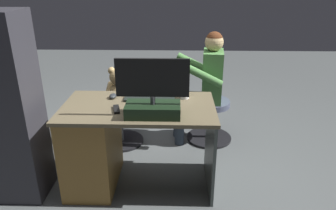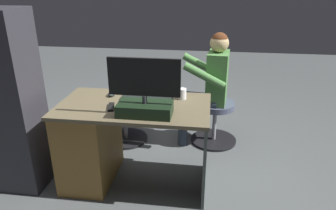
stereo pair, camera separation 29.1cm
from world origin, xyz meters
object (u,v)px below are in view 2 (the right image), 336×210
(keyboard, at_px, (147,98))
(computer_mouse, at_px, (112,94))
(teddy_bear, at_px, (124,85))
(monitor, at_px, (145,99))
(visitor_chair, at_px, (215,119))
(office_chair_teddy, at_px, (125,117))
(desk, at_px, (100,139))
(tv_remote, at_px, (111,107))
(cup, at_px, (182,94))
(person, at_px, (209,81))

(keyboard, bearing_deg, computer_mouse, -4.64)
(keyboard, xyz_separation_m, teddy_bear, (0.37, -0.60, -0.11))
(monitor, bearing_deg, visitor_chair, -118.33)
(visitor_chair, bearing_deg, computer_mouse, 35.96)
(visitor_chair, bearing_deg, office_chair_teddy, 5.89)
(desk, bearing_deg, computer_mouse, -113.91)
(tv_remote, bearing_deg, teddy_bear, -94.88)
(cup, xyz_separation_m, person, (-0.22, -0.64, -0.08))
(visitor_chair, bearing_deg, person, 5.89)
(keyboard, relative_size, computer_mouse, 4.38)
(monitor, xyz_separation_m, visitor_chair, (-0.54, -1.01, -0.59))
(desk, bearing_deg, tv_remote, 147.99)
(computer_mouse, distance_m, office_chair_teddy, 0.74)
(desk, distance_m, cup, 0.80)
(desk, height_order, computer_mouse, computer_mouse)
(person, bearing_deg, cup, 70.66)
(monitor, distance_m, office_chair_teddy, 1.16)
(cup, distance_m, teddy_bear, 0.88)
(tv_remote, distance_m, office_chair_teddy, 0.95)
(cup, relative_size, tv_remote, 0.59)
(tv_remote, relative_size, office_chair_teddy, 0.32)
(keyboard, xyz_separation_m, tv_remote, (0.24, 0.24, -0.00))
(desk, relative_size, computer_mouse, 12.75)
(monitor, relative_size, office_chair_teddy, 1.11)
(cup, height_order, teddy_bear, teddy_bear)
(monitor, xyz_separation_m, teddy_bear, (0.42, -0.92, -0.22))
(keyboard, relative_size, teddy_bear, 1.09)
(office_chair_teddy, xyz_separation_m, visitor_chair, (-0.96, -0.10, -0.01))
(keyboard, height_order, tv_remote, keyboard)
(computer_mouse, bearing_deg, office_chair_teddy, -84.28)
(monitor, relative_size, keyboard, 1.26)
(keyboard, distance_m, person, 0.85)
(computer_mouse, height_order, person, person)
(monitor, distance_m, teddy_bear, 1.04)
(computer_mouse, distance_m, cup, 0.61)
(monitor, xyz_separation_m, keyboard, (0.05, -0.32, -0.12))
(cup, xyz_separation_m, visitor_chair, (-0.30, -0.64, -0.51))
(monitor, bearing_deg, computer_mouse, -43.51)
(teddy_bear, bearing_deg, desk, 88.62)
(person, bearing_deg, tv_remote, 50.38)
(cup, relative_size, office_chair_teddy, 0.19)
(office_chair_teddy, xyz_separation_m, teddy_bear, (-0.00, -0.01, 0.36))
(computer_mouse, height_order, teddy_bear, teddy_bear)
(keyboard, distance_m, computer_mouse, 0.32)
(office_chair_teddy, height_order, visitor_chair, same)
(visitor_chair, height_order, person, person)
(tv_remote, distance_m, person, 1.18)
(keyboard, bearing_deg, visitor_chair, -130.95)
(cup, bearing_deg, monitor, 56.22)
(cup, distance_m, person, 0.68)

